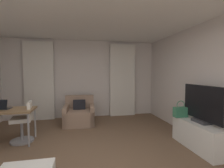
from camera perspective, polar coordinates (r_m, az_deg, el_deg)
The scene contains 13 objects.
ground_plane at distance 3.10m, azimuth -8.04°, elevation -25.43°, with size 12.00×12.00×0.00m, color brown.
wall_window at distance 5.73m, azimuth -10.06°, elevation 1.68°, with size 5.12×0.06×2.60m.
wall_right at distance 3.81m, azimuth 33.22°, elevation 0.03°, with size 0.06×6.12×2.60m.
ceiling at distance 2.92m, azimuth -8.58°, elevation 26.30°, with size 5.12×6.12×0.06m, color white.
curtain_left_panel at distance 5.73m, azimuth -23.88°, elevation 0.91°, with size 0.90×0.06×2.50m.
curtain_right_panel at distance 5.81m, azimuth 3.68°, elevation 1.27°, with size 0.90×0.06×2.50m.
armchair at distance 5.06m, azimuth -11.22°, elevation -10.34°, with size 0.91×0.88×0.82m.
desk at distance 4.24m, azimuth -34.05°, elevation -8.24°, with size 1.31×0.63×0.74m.
desk_chair at distance 4.21m, azimuth -28.20°, elevation -12.05°, with size 0.48×0.48×0.88m.
laptop at distance 4.26m, azimuth -33.94°, elevation -6.68°, with size 0.35×0.28×0.22m.
tv_console at distance 3.88m, azimuth 28.13°, elevation -15.36°, with size 0.48×1.19×0.53m.
tv_flatscreen at distance 3.71m, azimuth 28.61°, elevation -6.42°, with size 0.20×0.99×0.74m.
handbag_primary at distance 4.02m, azimuth 22.59°, elevation -8.80°, with size 0.30×0.14×0.37m.
Camera 1 is at (-0.15, -2.70, 1.51)m, focal length 26.46 mm.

